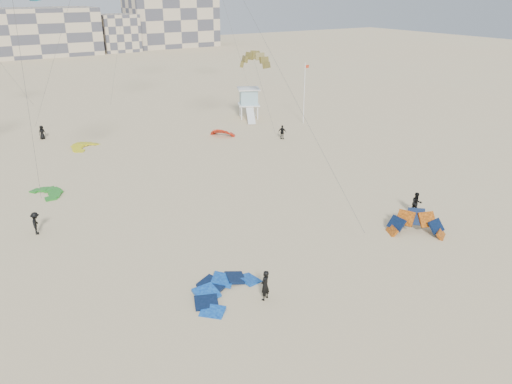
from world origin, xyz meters
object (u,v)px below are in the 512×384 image
kite_ground_orange (415,233)px  kite_ground_blue (225,293)px  lifeguard_tower_near (249,103)px  kitesurfer_main (265,285)px

kite_ground_orange → kite_ground_blue: bearing=-140.6°
kite_ground_orange → lifeguard_tower_near: 37.54m
kite_ground_blue → lifeguard_tower_near: 43.07m
kite_ground_blue → lifeguard_tower_near: size_ratio=0.76×
kite_ground_blue → kitesurfer_main: bearing=-73.6°
kite_ground_blue → kitesurfer_main: (1.67, -1.76, 0.94)m
kitesurfer_main → lifeguard_tower_near: lifeguard_tower_near is taller
kite_ground_blue → kite_ground_orange: kite_ground_orange is taller
kite_ground_blue → lifeguard_tower_near: (23.47, 36.05, 2.03)m
kite_ground_orange → kitesurfer_main: kite_ground_orange is taller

